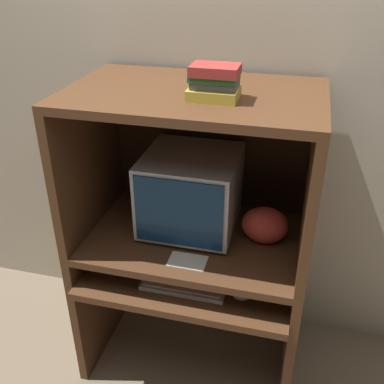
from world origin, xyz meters
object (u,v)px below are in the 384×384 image
Objects in this scene: mouse at (241,296)px; book_stack at (214,83)px; snack_bag at (265,225)px; keyboard at (184,285)px; crt_monitor at (191,191)px.

book_stack is (-0.17, 0.13, 0.89)m from mouse.
book_stack is at bearing -153.33° from snack_bag.
mouse reaches higher than keyboard.
keyboard is 0.26m from mouse.
book_stack is at bearing 142.58° from mouse.
keyboard is 0.46m from snack_bag.
mouse is at bearing -37.42° from book_stack.
book_stack reaches higher than mouse.
crt_monitor is 1.14× the size of keyboard.
keyboard is 2.03× the size of book_stack.
mouse is 0.39× the size of book_stack.
crt_monitor is 0.59m from book_stack.
keyboard is at bearing -127.75° from book_stack.
keyboard is (0.04, -0.27, -0.33)m from crt_monitor.
mouse is at bearing -43.04° from crt_monitor.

